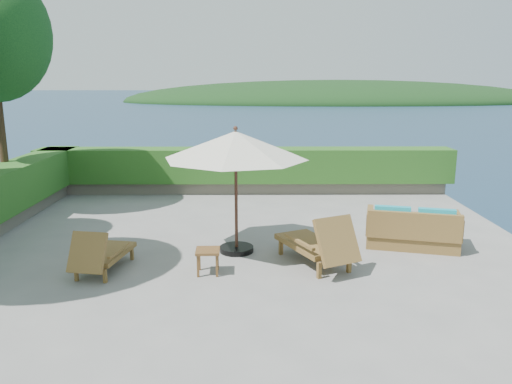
{
  "coord_description": "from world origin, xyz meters",
  "views": [
    {
      "loc": [
        0.23,
        -9.21,
        3.36
      ],
      "look_at": [
        0.3,
        0.8,
        1.1
      ],
      "focal_mm": 35.0,
      "sensor_mm": 36.0,
      "label": 1
    }
  ],
  "objects_px": {
    "wicker_loveseat": "(412,231)",
    "side_table": "(208,254)",
    "patio_umbrella": "(236,146)",
    "lounge_left": "(101,253)",
    "lounge_right": "(319,243)"
  },
  "relations": [
    {
      "from": "wicker_loveseat",
      "to": "side_table",
      "type": "bearing_deg",
      "value": -146.5
    },
    {
      "from": "patio_umbrella",
      "to": "wicker_loveseat",
      "type": "bearing_deg",
      "value": 4.12
    },
    {
      "from": "lounge_left",
      "to": "side_table",
      "type": "distance_m",
      "value": 1.89
    },
    {
      "from": "patio_umbrella",
      "to": "wicker_loveseat",
      "type": "xyz_separation_m",
      "value": [
        3.58,
        0.26,
        -1.77
      ]
    },
    {
      "from": "lounge_left",
      "to": "lounge_right",
      "type": "distance_m",
      "value": 3.9
    },
    {
      "from": "patio_umbrella",
      "to": "lounge_left",
      "type": "bearing_deg",
      "value": -155.03
    },
    {
      "from": "patio_umbrella",
      "to": "side_table",
      "type": "height_order",
      "value": "patio_umbrella"
    },
    {
      "from": "patio_umbrella",
      "to": "wicker_loveseat",
      "type": "height_order",
      "value": "patio_umbrella"
    },
    {
      "from": "lounge_left",
      "to": "lounge_right",
      "type": "height_order",
      "value": "lounge_right"
    },
    {
      "from": "lounge_left",
      "to": "wicker_loveseat",
      "type": "distance_m",
      "value": 6.09
    },
    {
      "from": "lounge_left",
      "to": "wicker_loveseat",
      "type": "xyz_separation_m",
      "value": [
        5.94,
        1.36,
        -0.01
      ]
    },
    {
      "from": "lounge_left",
      "to": "wicker_loveseat",
      "type": "bearing_deg",
      "value": 22.81
    },
    {
      "from": "side_table",
      "to": "wicker_loveseat",
      "type": "height_order",
      "value": "wicker_loveseat"
    },
    {
      "from": "side_table",
      "to": "wicker_loveseat",
      "type": "distance_m",
      "value": 4.29
    },
    {
      "from": "side_table",
      "to": "patio_umbrella",
      "type": "bearing_deg",
      "value": 67.74
    }
  ]
}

